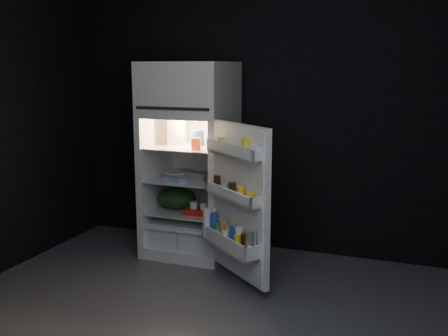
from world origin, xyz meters
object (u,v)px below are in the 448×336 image
at_px(fridge_door, 237,205).
at_px(egg_carton, 195,175).
at_px(refrigerator, 191,153).
at_px(yogurt_tray, 200,212).
at_px(milk_jug, 177,132).

height_order(fridge_door, egg_carton, fridge_door).
distance_m(refrigerator, egg_carton, 0.22).
height_order(fridge_door, yogurt_tray, fridge_door).
height_order(milk_jug, egg_carton, milk_jug).
bearing_deg(fridge_door, milk_jug, 143.23).
bearing_deg(egg_carton, yogurt_tray, -30.81).
xyz_separation_m(fridge_door, milk_jug, (-0.80, 0.60, 0.47)).
bearing_deg(fridge_door, yogurt_tray, 138.88).
xyz_separation_m(refrigerator, yogurt_tray, (0.16, -0.17, -0.50)).
relative_size(refrigerator, egg_carton, 6.26).
xyz_separation_m(refrigerator, milk_jug, (-0.13, -0.02, 0.19)).
distance_m(fridge_door, yogurt_tray, 0.71).
height_order(refrigerator, yogurt_tray, refrigerator).
bearing_deg(milk_jug, egg_carton, -27.24).
bearing_deg(refrigerator, fridge_door, -42.68).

